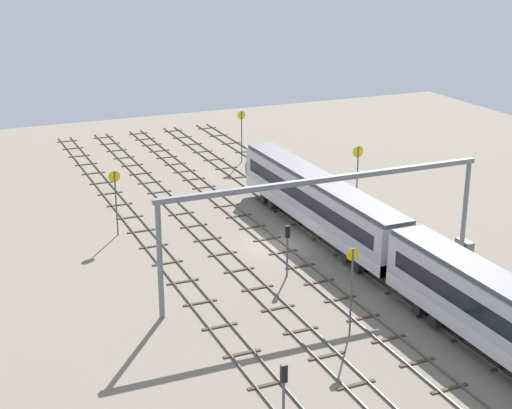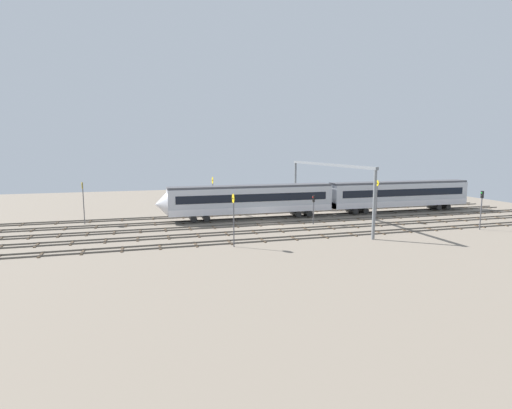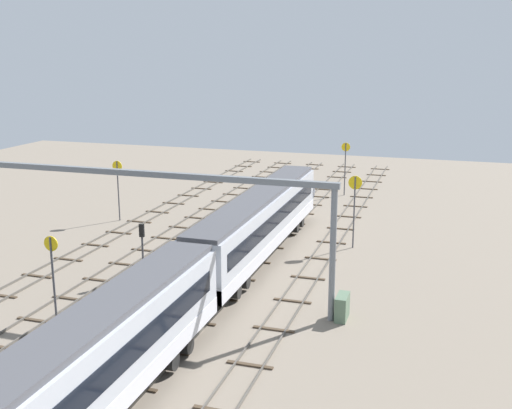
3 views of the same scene
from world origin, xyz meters
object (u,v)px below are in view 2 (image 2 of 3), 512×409
Objects in this scene: overhead_gantry at (327,175)px; speed_sign_near_foreground at (234,212)px; speed_sign_far_trackside at (377,196)px; train at (326,198)px; speed_sign_distant_end at (213,189)px; relay_cabinet at (292,205)px; signal_light_trackside_approach at (313,205)px; speed_sign_mid_trackside at (83,197)px; signal_light_trackside_departure at (481,205)px.

overhead_gantry is 4.38× the size of speed_sign_near_foreground.
train is at bearing -53.84° from speed_sign_far_trackside.
relay_cabinet is (-13.80, -1.53, -3.14)m from speed_sign_distant_end.
signal_light_trackside_approach is (4.88, 6.17, -0.04)m from train.
speed_sign_mid_trackside is at bearing -4.19° from train.
signal_light_trackside_approach reaches higher than relay_cabinet.
speed_sign_distant_end is (-18.34, -3.82, 0.17)m from speed_sign_mid_trackside.
overhead_gantry is 6.18× the size of signal_light_trackside_approach.
speed_sign_far_trackside reaches higher than relay_cabinet.
signal_light_trackside_departure is (-48.61, 17.91, -0.50)m from speed_sign_mid_trackside.
signal_light_trackside_departure is at bearing 125.29° from relay_cabinet.
speed_sign_mid_trackside is 0.99× the size of speed_sign_far_trackside.
relay_cabinet is (0.38, -12.49, -5.74)m from overhead_gantry.
overhead_gantry is 15.22× the size of relay_cabinet.
signal_light_trackside_approach is (-29.81, 8.71, -1.09)m from speed_sign_mid_trackside.
speed_sign_distant_end is at bearing -168.22° from speed_sign_mid_trackside.
relay_cabinet is (2.55, -7.90, -1.93)m from train.
speed_sign_near_foreground reaches higher than relay_cabinet.
speed_sign_mid_trackside is at bearing -20.22° from signal_light_trackside_departure.
train is 17.59m from speed_sign_distant_end.
relay_cabinet is (7.22, -14.29, -2.89)m from speed_sign_far_trackside.
train is at bearing 175.81° from speed_sign_mid_trackside.
speed_sign_far_trackside is 16.27m from relay_cabinet.
train reaches higher than signal_light_trackside_approach.
signal_light_trackside_departure is at bearing 159.78° from speed_sign_mid_trackside.
relay_cabinet is at bearing -88.23° from overhead_gantry.
train is 9.05× the size of speed_sign_near_foreground.
signal_light_trackside_departure is at bearing 132.16° from train.
signal_light_trackside_approach is at bearing 132.47° from speed_sign_distant_end.
speed_sign_near_foreground is 0.96× the size of speed_sign_distant_end.
train is 12.76× the size of signal_light_trackside_approach.
speed_sign_distant_end is 1.47× the size of signal_light_trackside_approach.
overhead_gantry is 4.96× the size of signal_light_trackside_departure.
speed_sign_distant_end reaches higher than speed_sign_far_trackside.
speed_sign_mid_trackside is 3.58× the size of relay_cabinet.
signal_light_trackside_departure is 3.07× the size of relay_cabinet.
speed_sign_mid_trackside is at bearing -16.29° from signal_light_trackside_approach.
speed_sign_far_trackside is at bearing 167.22° from speed_sign_mid_trackside.
relay_cabinet is at bearing -173.66° from speed_sign_distant_end.
speed_sign_distant_end is at bearing 6.34° from relay_cabinet.
train is 8.52m from relay_cabinet.
signal_light_trackside_departure is at bearing -179.75° from speed_sign_near_foreground.
train is at bearing -47.84° from signal_light_trackside_departure.
overhead_gantry reaches higher than speed_sign_near_foreground.
speed_sign_far_trackside is at bearing 116.82° from relay_cabinet.
overhead_gantry is 13.75m from relay_cabinet.
signal_light_trackside_departure is (-9.25, 8.98, -0.42)m from speed_sign_far_trackside.
speed_sign_distant_end is (21.02, -12.75, 0.25)m from speed_sign_far_trackside.
speed_sign_mid_trackside is at bearing -47.36° from speed_sign_near_foreground.
overhead_gantry is 18.11m from speed_sign_distant_end.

